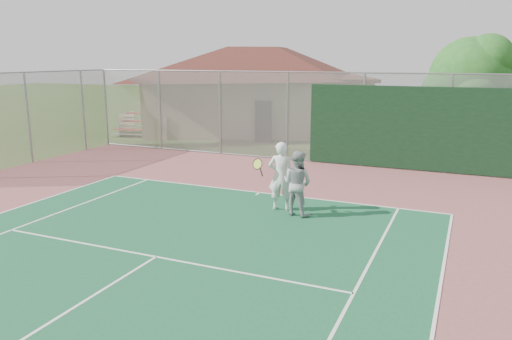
{
  "coord_description": "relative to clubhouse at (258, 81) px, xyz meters",
  "views": [
    {
      "loc": [
        5.74,
        -1.63,
        4.04
      ],
      "look_at": [
        0.79,
        9.77,
        1.23
      ],
      "focal_mm": 35.0,
      "sensor_mm": 36.0,
      "label": 1
    }
  ],
  "objects": [
    {
      "name": "player_white_front",
      "position": [
        6.66,
        -14.02,
        -1.84
      ],
      "size": [
        1.11,
        0.74,
        1.86
      ],
      "rotation": [
        0.0,
        0.0,
        3.35
      ],
      "color": "silver",
      "rests_on": "ground"
    },
    {
      "name": "player_grey_back",
      "position": [
        7.21,
        -14.26,
        -1.93
      ],
      "size": [
        0.94,
        0.8,
        1.69
      ],
      "rotation": [
        0.0,
        0.0,
        2.92
      ],
      "color": "#9A9C9F",
      "rests_on": "ground"
    },
    {
      "name": "clubhouse",
      "position": [
        0.0,
        0.0,
        0.0
      ],
      "size": [
        14.89,
        12.52,
        5.47
      ],
      "rotation": [
        0.0,
        0.0,
        0.38
      ],
      "color": "tan",
      "rests_on": "ground"
    },
    {
      "name": "bleachers",
      "position": [
        -4.41,
        -4.41,
        -2.16
      ],
      "size": [
        3.44,
        2.41,
        1.16
      ],
      "rotation": [
        0.0,
        0.0,
        0.23
      ],
      "color": "#B82E2A",
      "rests_on": "ground"
    },
    {
      "name": "back_fence",
      "position": [
        7.58,
        -7.55,
        -1.11
      ],
      "size": [
        20.08,
        0.11,
        3.53
      ],
      "color": "gray",
      "rests_on": "ground"
    },
    {
      "name": "side_fence_left",
      "position": [
        -4.52,
        -12.03,
        -1.03
      ],
      "size": [
        0.08,
        9.0,
        3.5
      ],
      "color": "gray",
      "rests_on": "ground"
    },
    {
      "name": "tree",
      "position": [
        11.1,
        -5.58,
        0.44
      ],
      "size": [
        3.51,
        3.33,
        4.9
      ],
      "color": "#332112",
      "rests_on": "ground"
    }
  ]
}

